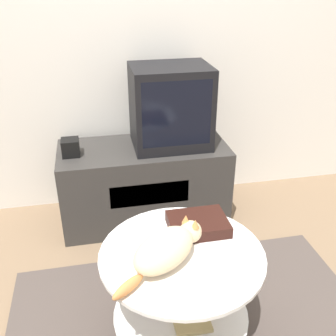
{
  "coord_description": "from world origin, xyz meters",
  "views": [
    {
      "loc": [
        -0.39,
        -1.25,
        1.6
      ],
      "look_at": [
        -0.03,
        0.53,
        0.66
      ],
      "focal_mm": 42.0,
      "sensor_mm": 36.0,
      "label": 1
    }
  ],
  "objects_px": {
    "tv": "(171,107)",
    "dvd_box": "(198,224)",
    "speaker": "(71,147)",
    "cat": "(166,248)"
  },
  "relations": [
    {
      "from": "speaker",
      "to": "dvd_box",
      "type": "relative_size",
      "value": 0.4
    },
    {
      "from": "tv",
      "to": "speaker",
      "type": "distance_m",
      "value": 0.68
    },
    {
      "from": "tv",
      "to": "dvd_box",
      "type": "distance_m",
      "value": 0.95
    },
    {
      "from": "tv",
      "to": "speaker",
      "type": "height_order",
      "value": "tv"
    },
    {
      "from": "dvd_box",
      "to": "tv",
      "type": "bearing_deg",
      "value": 86.05
    },
    {
      "from": "tv",
      "to": "dvd_box",
      "type": "bearing_deg",
      "value": -93.95
    },
    {
      "from": "tv",
      "to": "speaker",
      "type": "relative_size",
      "value": 4.84
    },
    {
      "from": "speaker",
      "to": "cat",
      "type": "bearing_deg",
      "value": -69.48
    },
    {
      "from": "cat",
      "to": "dvd_box",
      "type": "bearing_deg",
      "value": 5.38
    },
    {
      "from": "tv",
      "to": "cat",
      "type": "bearing_deg",
      "value": -102.76
    }
  ]
}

